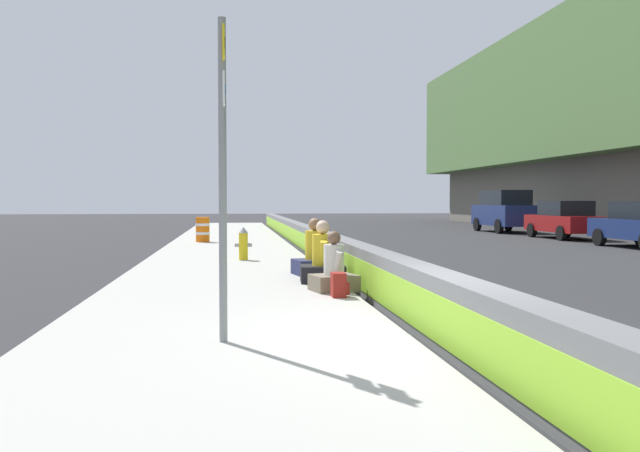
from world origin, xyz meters
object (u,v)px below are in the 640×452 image
(route_sign_post, at_px, (223,157))
(seated_person_middle, at_px, (323,263))
(construction_barrel, at_px, (203,229))
(seated_person_rear, at_px, (315,257))
(fire_hydrant, at_px, (243,243))
(backpack, at_px, (339,285))
(parked_car_midline, at_px, (565,220))
(parked_car_far, at_px, (504,210))
(seated_person_foreground, at_px, (334,272))

(route_sign_post, bearing_deg, seated_person_middle, -19.32)
(construction_barrel, bearing_deg, seated_person_rear, -166.11)
(fire_hydrant, xyz_separation_m, backpack, (-7.02, -1.45, -0.25))
(backpack, height_order, parked_car_midline, parked_car_midline)
(backpack, relative_size, parked_car_midline, 0.09)
(seated_person_rear, relative_size, backpack, 3.02)
(route_sign_post, distance_m, seated_person_rear, 7.02)
(fire_hydrant, relative_size, parked_car_midline, 0.19)
(parked_car_far, bearing_deg, parked_car_midline, -178.31)
(fire_hydrant, xyz_separation_m, seated_person_foreground, (-6.29, -1.47, -0.12))
(route_sign_post, distance_m, backpack, 4.16)
(route_sign_post, relative_size, backpack, 9.00)
(parked_car_far, bearing_deg, construction_barrel, 118.75)
(route_sign_post, xyz_separation_m, seated_person_rear, (6.56, -1.85, -1.69))
(seated_person_foreground, xyz_separation_m, parked_car_midline, (16.65, -13.09, 0.39))
(seated_person_foreground, distance_m, construction_barrel, 14.53)
(seated_person_foreground, bearing_deg, fire_hydrant, 13.20)
(seated_person_rear, bearing_deg, seated_person_middle, 179.64)
(fire_hydrant, relative_size, seated_person_middle, 0.73)
(fire_hydrant, xyz_separation_m, construction_barrel, (7.95, 1.42, 0.03))
(fire_hydrant, relative_size, backpack, 2.20)
(parked_car_far, bearing_deg, seated_person_middle, 149.12)
(seated_person_rear, distance_m, parked_car_midline, 19.22)
(parked_car_far, bearing_deg, seated_person_foreground, 150.59)
(seated_person_middle, distance_m, construction_barrel, 13.27)
(seated_person_middle, xyz_separation_m, backpack, (-2.01, 0.00, -0.18))
(backpack, relative_size, parked_car_far, 0.08)
(fire_hydrant, bearing_deg, parked_car_midline, -54.56)
(route_sign_post, relative_size, construction_barrel, 3.79)
(seated_person_foreground, xyz_separation_m, backpack, (-0.73, 0.03, -0.13))
(route_sign_post, xyz_separation_m, parked_car_midline, (20.62, -14.95, -1.35))
(seated_person_rear, bearing_deg, seated_person_foreground, -179.68)
(route_sign_post, relative_size, seated_person_foreground, 3.43)
(parked_car_far, bearing_deg, backpack, 151.31)
(seated_person_foreground, bearing_deg, seated_person_rear, 0.32)
(seated_person_foreground, relative_size, backpack, 2.63)
(parked_car_midline, bearing_deg, backpack, 142.96)
(route_sign_post, xyz_separation_m, fire_hydrant, (10.25, -0.39, -1.62))
(backpack, relative_size, construction_barrel, 0.42)
(seated_person_middle, bearing_deg, parked_car_midline, -40.46)
(route_sign_post, xyz_separation_m, seated_person_foreground, (3.96, -1.86, -1.74))
(seated_person_foreground, distance_m, backpack, 0.74)
(seated_person_middle, bearing_deg, backpack, 179.90)
(parked_car_midline, xyz_separation_m, parked_car_far, (6.25, 0.18, 0.32))
(fire_hydrant, bearing_deg, construction_barrel, 10.12)
(route_sign_post, relative_size, fire_hydrant, 4.09)
(seated_person_middle, xyz_separation_m, parked_car_far, (21.63, -12.93, 0.67))
(construction_barrel, height_order, parked_car_midline, parked_car_midline)
(fire_hydrant, distance_m, seated_person_rear, 3.97)
(route_sign_post, bearing_deg, construction_barrel, 3.25)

